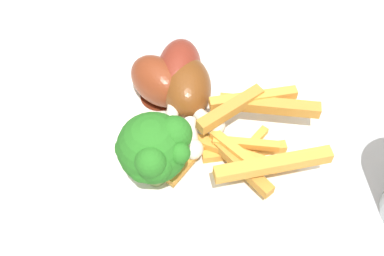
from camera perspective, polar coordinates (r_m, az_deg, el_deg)
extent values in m
cube|color=#B7B7BC|center=(0.45, 0.10, -11.79)|extent=(1.08, 0.89, 0.03)
cylinder|color=gray|center=(1.09, 18.15, 6.61)|extent=(0.06, 0.06, 0.67)
cylinder|color=white|center=(0.47, 0.00, -1.83)|extent=(0.27, 0.27, 0.01)
cylinder|color=#889E5B|center=(0.43, -4.38, -5.09)|extent=(0.02, 0.02, 0.03)
sphere|color=#26721F|center=(0.40, -4.71, -2.37)|extent=(0.06, 0.06, 0.06)
sphere|color=#26721F|center=(0.38, -4.37, -4.32)|extent=(0.03, 0.03, 0.03)
sphere|color=#26721F|center=(0.37, -4.97, -4.08)|extent=(0.03, 0.03, 0.03)
sphere|color=#26721F|center=(0.39, -5.99, -4.97)|extent=(0.02, 0.02, 0.02)
sphere|color=#26721F|center=(0.39, -2.21, -0.74)|extent=(0.03, 0.03, 0.03)
sphere|color=#26721F|center=(0.40, -7.45, -2.41)|extent=(0.03, 0.03, 0.03)
sphere|color=#26721F|center=(0.38, -1.55, -3.00)|extent=(0.02, 0.02, 0.02)
cube|color=gold|center=(0.46, 6.27, -2.82)|extent=(0.01, 0.08, 0.01)
cube|color=gold|center=(0.44, 8.62, -4.59)|extent=(0.01, 0.07, 0.01)
cube|color=#BE8030|center=(0.43, 5.99, -4.54)|extent=(0.07, 0.05, 0.01)
cube|color=gold|center=(0.42, 9.68, -4.30)|extent=(0.02, 0.10, 0.01)
cube|color=gold|center=(0.44, 6.47, -1.85)|extent=(0.02, 0.06, 0.01)
cube|color=gold|center=(0.46, 6.35, -2.81)|extent=(0.05, 0.05, 0.01)
cube|color=gold|center=(0.44, 4.86, -2.88)|extent=(0.05, 0.08, 0.01)
cube|color=gold|center=(0.46, 7.33, 3.58)|extent=(0.02, 0.09, 0.01)
cube|color=#C58531|center=(0.44, 4.63, 2.31)|extent=(0.05, 0.07, 0.01)
cube|color=#CB8833|center=(0.46, 9.26, 2.65)|extent=(0.03, 0.10, 0.01)
cube|color=gold|center=(0.44, 0.32, -3.11)|extent=(0.06, 0.06, 0.01)
cube|color=gold|center=(0.43, 5.50, -2.91)|extent=(0.05, 0.05, 0.01)
cylinder|color=#591F10|center=(0.50, -3.89, 3.89)|extent=(0.04, 0.04, 0.00)
ellipsoid|color=maroon|center=(0.48, -4.05, 5.62)|extent=(0.08, 0.08, 0.05)
cylinder|color=beige|center=(0.46, 0.88, 1.68)|extent=(0.04, 0.04, 0.01)
sphere|color=silver|center=(0.45, 2.80, 0.19)|extent=(0.02, 0.02, 0.02)
cylinder|color=#4E220D|center=(0.49, -0.70, 3.31)|extent=(0.05, 0.05, 0.00)
ellipsoid|color=brown|center=(0.48, -0.73, 5.04)|extent=(0.07, 0.05, 0.05)
cylinder|color=beige|center=(0.44, -0.09, -0.75)|extent=(0.03, 0.01, 0.01)
sphere|color=silver|center=(0.43, 0.11, -2.53)|extent=(0.02, 0.02, 0.02)
cylinder|color=#591911|center=(0.51, -1.48, 5.03)|extent=(0.04, 0.04, 0.00)
ellipsoid|color=maroon|center=(0.49, -1.54, 6.89)|extent=(0.08, 0.06, 0.05)
cylinder|color=beige|center=(0.45, -2.48, 1.04)|extent=(0.04, 0.02, 0.01)
sphere|color=silver|center=(0.44, -2.79, -0.88)|extent=(0.02, 0.02, 0.02)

